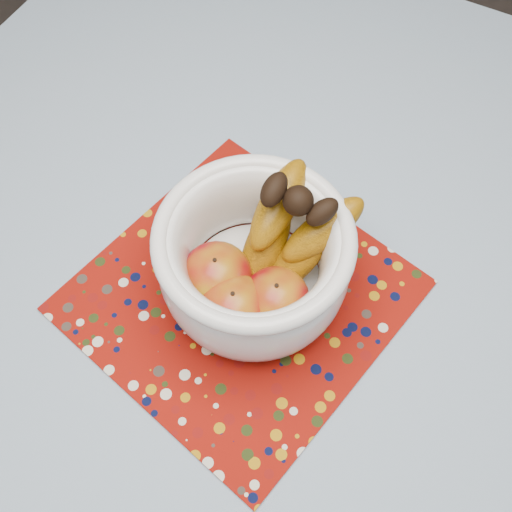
# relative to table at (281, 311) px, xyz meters

# --- Properties ---
(table) EXTENTS (1.20, 1.20, 0.75)m
(table) POSITION_rel_table_xyz_m (0.00, 0.00, 0.00)
(table) COLOR brown
(table) RESTS_ON ground
(tablecloth) EXTENTS (1.32, 1.32, 0.01)m
(tablecloth) POSITION_rel_table_xyz_m (0.00, 0.00, 0.08)
(tablecloth) COLOR slate
(tablecloth) RESTS_ON table
(placemat) EXTENTS (0.45, 0.45, 0.00)m
(placemat) POSITION_rel_table_xyz_m (-0.04, -0.04, 0.09)
(placemat) COLOR maroon
(placemat) RESTS_ON tablecloth
(fruit_bowl) EXTENTS (0.26, 0.25, 0.19)m
(fruit_bowl) POSITION_rel_table_xyz_m (-0.02, -0.02, 0.17)
(fruit_bowl) COLOR white
(fruit_bowl) RESTS_ON placemat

